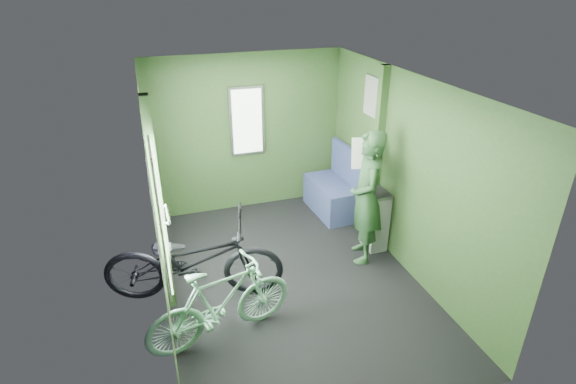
% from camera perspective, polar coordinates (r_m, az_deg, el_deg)
% --- Properties ---
extents(room, '(4.00, 4.02, 2.31)m').
position_cam_1_polar(room, '(4.69, -0.20, 3.32)').
color(room, black).
rests_on(room, ground).
extents(bicycle_black, '(2.05, 1.21, 1.08)m').
position_cam_1_polar(bicycle_black, '(5.23, -11.42, -12.98)').
color(bicycle_black, black).
rests_on(bicycle_black, ground).
extents(bicycle_mint, '(1.55, 0.81, 0.93)m').
position_cam_1_polar(bicycle_mint, '(4.70, -8.12, -17.95)').
color(bicycle_mint, '#7FC29F').
rests_on(bicycle_mint, ground).
extents(passenger, '(0.56, 0.74, 1.66)m').
position_cam_1_polar(passenger, '(5.43, 9.90, -0.73)').
color(passenger, '#2B4F2C').
rests_on(passenger, ground).
extents(waste_box, '(0.23, 0.33, 0.80)m').
position_cam_1_polar(waste_box, '(5.88, 11.03, -3.48)').
color(waste_box, gray).
rests_on(waste_box, ground).
extents(bench_seat, '(0.58, 0.98, 1.00)m').
position_cam_1_polar(bench_seat, '(6.71, 5.85, -0.18)').
color(bench_seat, navy).
rests_on(bench_seat, ground).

